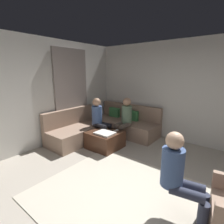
{
  "coord_description": "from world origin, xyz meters",
  "views": [
    {
      "loc": [
        1.11,
        -1.83,
        1.89
      ],
      "look_at": [
        -1.63,
        1.63,
        0.85
      ],
      "focal_mm": 27.76,
      "sensor_mm": 36.0,
      "label": 1
    }
  ],
  "objects_px": {
    "sectional_couch": "(105,127)",
    "person_on_couch_back": "(125,118)",
    "person_on_couch_side": "(100,118)",
    "coffee_mug": "(103,126)",
    "game_remote": "(116,130)",
    "person_on_armchair": "(180,174)",
    "ottoman": "(105,140)"
  },
  "relations": [
    {
      "from": "ottoman",
      "to": "person_on_armchair",
      "type": "bearing_deg",
      "value": -26.33
    },
    {
      "from": "person_on_armchair",
      "to": "person_on_couch_side",
      "type": "bearing_deg",
      "value": -126.93
    },
    {
      "from": "sectional_couch",
      "to": "person_on_couch_side",
      "type": "height_order",
      "value": "person_on_couch_side"
    },
    {
      "from": "game_remote",
      "to": "ottoman",
      "type": "bearing_deg",
      "value": -129.29
    },
    {
      "from": "person_on_couch_side",
      "to": "person_on_armchair",
      "type": "bearing_deg",
      "value": 63.08
    },
    {
      "from": "coffee_mug",
      "to": "game_remote",
      "type": "height_order",
      "value": "coffee_mug"
    },
    {
      "from": "person_on_couch_back",
      "to": "person_on_armchair",
      "type": "bearing_deg",
      "value": 139.3
    },
    {
      "from": "game_remote",
      "to": "person_on_armchair",
      "type": "relative_size",
      "value": 0.13
    },
    {
      "from": "coffee_mug",
      "to": "person_on_couch_back",
      "type": "height_order",
      "value": "person_on_couch_back"
    },
    {
      "from": "ottoman",
      "to": "person_on_armchair",
      "type": "relative_size",
      "value": 0.64
    },
    {
      "from": "sectional_couch",
      "to": "ottoman",
      "type": "distance_m",
      "value": 0.8
    },
    {
      "from": "ottoman",
      "to": "person_on_couch_back",
      "type": "bearing_deg",
      "value": 78.59
    },
    {
      "from": "person_on_couch_side",
      "to": "person_on_armchair",
      "type": "height_order",
      "value": "person_on_couch_side"
    },
    {
      "from": "sectional_couch",
      "to": "person_on_couch_back",
      "type": "relative_size",
      "value": 2.12
    },
    {
      "from": "sectional_couch",
      "to": "ottoman",
      "type": "bearing_deg",
      "value": -50.11
    },
    {
      "from": "person_on_armchair",
      "to": "sectional_couch",
      "type": "bearing_deg",
      "value": -132.22
    },
    {
      "from": "ottoman",
      "to": "person_on_armchair",
      "type": "height_order",
      "value": "person_on_armchair"
    },
    {
      "from": "coffee_mug",
      "to": "person_on_armchair",
      "type": "relative_size",
      "value": 0.08
    },
    {
      "from": "coffee_mug",
      "to": "game_remote",
      "type": "relative_size",
      "value": 0.63
    },
    {
      "from": "person_on_couch_back",
      "to": "person_on_couch_side",
      "type": "distance_m",
      "value": 0.68
    },
    {
      "from": "sectional_couch",
      "to": "game_remote",
      "type": "bearing_deg",
      "value": -29.64
    },
    {
      "from": "person_on_couch_side",
      "to": "person_on_armchair",
      "type": "relative_size",
      "value": 1.02
    },
    {
      "from": "sectional_couch",
      "to": "ottoman",
      "type": "relative_size",
      "value": 3.36
    },
    {
      "from": "sectional_couch",
      "to": "game_remote",
      "type": "height_order",
      "value": "sectional_couch"
    },
    {
      "from": "person_on_armchair",
      "to": "game_remote",
      "type": "bearing_deg",
      "value": -133.1
    },
    {
      "from": "person_on_armchair",
      "to": "ottoman",
      "type": "bearing_deg",
      "value": -126.34
    },
    {
      "from": "person_on_couch_side",
      "to": "person_on_armchair",
      "type": "xyz_separation_m",
      "value": [
        2.52,
        -1.28,
        -0.01
      ]
    },
    {
      "from": "coffee_mug",
      "to": "person_on_couch_side",
      "type": "xyz_separation_m",
      "value": [
        -0.15,
        0.03,
        0.19
      ]
    },
    {
      "from": "person_on_couch_back",
      "to": "game_remote",
      "type": "bearing_deg",
      "value": 95.69
    },
    {
      "from": "sectional_couch",
      "to": "ottoman",
      "type": "height_order",
      "value": "sectional_couch"
    },
    {
      "from": "person_on_couch_side",
      "to": "person_on_armchair",
      "type": "distance_m",
      "value": 2.82
    },
    {
      "from": "sectional_couch",
      "to": "coffee_mug",
      "type": "height_order",
      "value": "sectional_couch"
    }
  ]
}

